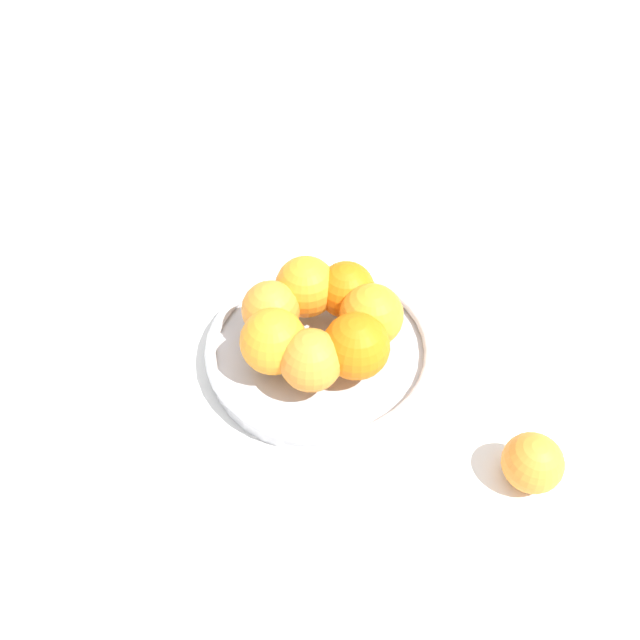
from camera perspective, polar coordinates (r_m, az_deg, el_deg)
ground_plane at (r=0.84m, az=0.00°, el=-3.49°), size 4.00×4.00×0.00m
fruit_bowl at (r=0.83m, az=0.00°, el=-2.71°), size 0.30×0.30×0.03m
orange_pile at (r=0.78m, az=0.03°, el=-0.09°), size 0.21×0.20×0.08m
stray_orange at (r=0.75m, az=18.85°, el=-12.25°), size 0.07×0.07×0.07m
napkin_folded at (r=0.77m, az=-20.25°, el=-15.13°), size 0.15×0.15×0.01m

